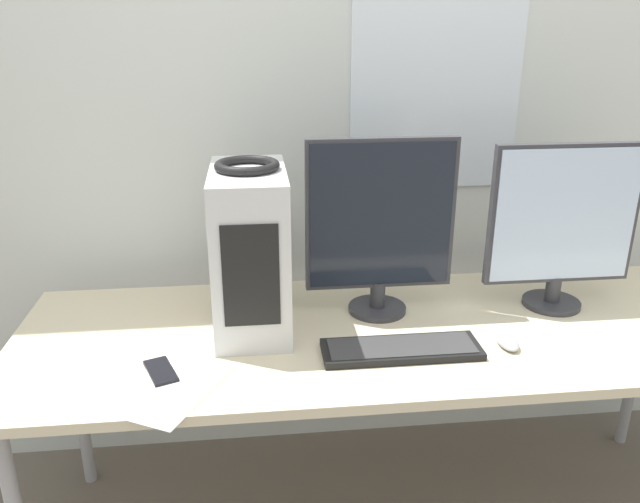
{
  "coord_description": "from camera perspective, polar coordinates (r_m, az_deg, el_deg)",
  "views": [
    {
      "loc": [
        -0.39,
        -1.21,
        1.55
      ],
      "look_at": [
        -0.21,
        0.37,
        0.95
      ],
      "focal_mm": 35.0,
      "sensor_mm": 36.0,
      "label": 1
    }
  ],
  "objects": [
    {
      "name": "wall_back",
      "position": [
        2.14,
        4.32,
        15.15
      ],
      "size": [
        8.0,
        0.07,
        2.7
      ],
      "color": "silver",
      "rests_on": "ground_plane"
    },
    {
      "name": "desk",
      "position": [
        1.86,
        6.54,
        -8.15
      ],
      "size": [
        2.17,
        0.75,
        0.71
      ],
      "color": "beige",
      "rests_on": "ground_plane"
    },
    {
      "name": "pc_tower",
      "position": [
        1.77,
        -6.37,
        0.14
      ],
      "size": [
        0.21,
        0.39,
        0.46
      ],
      "color": "silver",
      "rests_on": "desk"
    },
    {
      "name": "headphones",
      "position": [
        1.71,
        -6.69,
        7.83
      ],
      "size": [
        0.18,
        0.18,
        0.02
      ],
      "color": "black",
      "rests_on": "pc_tower"
    },
    {
      "name": "monitor_main",
      "position": [
        1.83,
        5.53,
        2.52
      ],
      "size": [
        0.44,
        0.18,
        0.53
      ],
      "color": "#333338",
      "rests_on": "desk"
    },
    {
      "name": "monitor_right_near",
      "position": [
        2.0,
        21.31,
        2.42
      ],
      "size": [
        0.46,
        0.18,
        0.51
      ],
      "color": "#333338",
      "rests_on": "desk"
    },
    {
      "name": "keyboard",
      "position": [
        1.71,
        7.44,
        -8.85
      ],
      "size": [
        0.43,
        0.14,
        0.02
      ],
      "color": "black",
      "rests_on": "desk"
    },
    {
      "name": "mouse",
      "position": [
        1.8,
        16.76,
        -7.9
      ],
      "size": [
        0.05,
        0.1,
        0.03
      ],
      "color": "#B2B2B7",
      "rests_on": "desk"
    },
    {
      "name": "cell_phone",
      "position": [
        1.66,
        -14.36,
        -10.56
      ],
      "size": [
        0.1,
        0.14,
        0.01
      ],
      "rotation": [
        0.0,
        0.0,
        0.38
      ],
      "color": "black",
      "rests_on": "desk"
    },
    {
      "name": "paper_sheet_front",
      "position": [
        1.6,
        -13.66,
        -12.0
      ],
      "size": [
        0.32,
        0.36,
        0.0
      ],
      "rotation": [
        0.0,
        0.0,
        -0.49
      ],
      "color": "white",
      "rests_on": "desk"
    }
  ]
}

